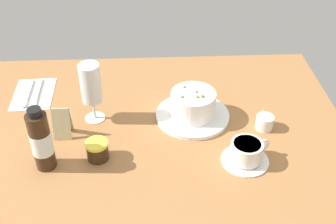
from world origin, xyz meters
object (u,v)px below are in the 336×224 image
object	(u,v)px
cutlery_setting	(33,94)
sauce_bottle_brown	(41,141)
porridge_bowl	(193,106)
creamer_jug	(264,121)
menu_card	(62,122)
coffee_cup	(246,153)
wine_glass	(91,86)
jam_jar	(97,150)

from	to	relation	value
cutlery_setting	sauce_bottle_brown	size ratio (longest dim) A/B	1.01
porridge_bowl	cutlery_setting	size ratio (longest dim) A/B	1.19
creamer_jug	menu_card	size ratio (longest dim) A/B	0.65
coffee_cup	creamer_jug	size ratio (longest dim) A/B	2.15
cutlery_setting	wine_glass	world-z (taller)	wine_glass
jam_jar	sauce_bottle_brown	size ratio (longest dim) A/B	0.33
jam_jar	menu_card	xyz separation A→B (cm)	(10.30, -9.98, 1.85)
porridge_bowl	wine_glass	size ratio (longest dim) A/B	1.20
sauce_bottle_brown	coffee_cup	bearing A→B (deg)	179.06
coffee_cup	jam_jar	distance (cm)	38.28
creamer_jug	sauce_bottle_brown	distance (cm)	60.70
porridge_bowl	sauce_bottle_brown	distance (cm)	43.49
porridge_bowl	menu_card	size ratio (longest dim) A/B	2.36
sauce_bottle_brown	menu_card	world-z (taller)	sauce_bottle_brown
wine_glass	menu_card	bearing A→B (deg)	42.34
porridge_bowl	wine_glass	world-z (taller)	wine_glass
wine_glass	porridge_bowl	bearing A→B (deg)	177.99
jam_jar	porridge_bowl	bearing A→B (deg)	-148.36
creamer_jug	jam_jar	size ratio (longest dim) A/B	1.00
creamer_jug	wine_glass	world-z (taller)	wine_glass
menu_card	coffee_cup	bearing A→B (deg)	164.98
wine_glass	menu_card	size ratio (longest dim) A/B	1.96
porridge_bowl	jam_jar	bearing A→B (deg)	31.64
creamer_jug	sauce_bottle_brown	xyz separation A→B (cm)	(59.03, 12.71, 6.18)
wine_glass	sauce_bottle_brown	xyz separation A→B (cm)	(10.53, 19.37, -3.09)
cutlery_setting	creamer_jug	bearing A→B (deg)	164.16
cutlery_setting	menu_card	size ratio (longest dim) A/B	1.97
creamer_jug	jam_jar	world-z (taller)	jam_jar
jam_jar	creamer_jug	bearing A→B (deg)	-167.13
cutlery_setting	coffee_cup	bearing A→B (deg)	151.56
coffee_cup	sauce_bottle_brown	world-z (taller)	sauce_bottle_brown
sauce_bottle_brown	menu_card	distance (cm)	12.99
cutlery_setting	menu_card	distance (cm)	24.32
coffee_cup	jam_jar	bearing A→B (deg)	-4.52
coffee_cup	creamer_jug	distance (cm)	15.73
cutlery_setting	wine_glass	size ratio (longest dim) A/B	1.01
creamer_jug	menu_card	bearing A→B (deg)	0.56
coffee_cup	porridge_bowl	bearing A→B (deg)	-58.24
wine_glass	coffee_cup	bearing A→B (deg)	153.51
cutlery_setting	menu_card	xyz separation A→B (cm)	(-12.84, 20.20, 4.28)
coffee_cup	jam_jar	size ratio (longest dim) A/B	2.14
cutlery_setting	wine_glass	bearing A→B (deg)	147.95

